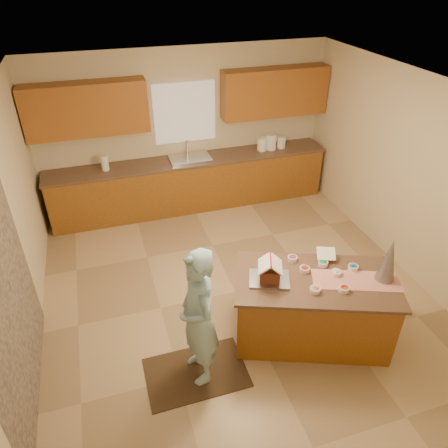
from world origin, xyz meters
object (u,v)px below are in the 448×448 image
at_px(boy, 198,318).
at_px(gingerbread_house, 270,271).
at_px(island_base, 312,309).
at_px(tinsel_tree, 389,260).

relative_size(boy, gingerbread_house, 4.72).
relative_size(island_base, gingerbread_house, 5.01).
height_order(island_base, tinsel_tree, tinsel_tree).
xyz_separation_m(island_base, gingerbread_house, (-0.51, 0.14, 0.58)).
bearing_deg(tinsel_tree, island_base, 162.74).
bearing_deg(gingerbread_house, tinsel_tree, -16.62).
bearing_deg(island_base, tinsel_tree, 3.67).
distance_m(boy, gingerbread_house, 0.94).
xyz_separation_m(island_base, boy, (-1.39, -0.13, 0.40)).
bearing_deg(island_base, gingerbread_house, -174.81).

